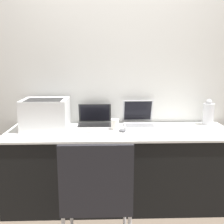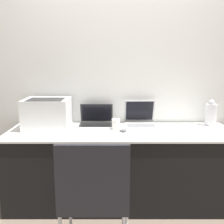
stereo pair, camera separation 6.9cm
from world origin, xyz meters
TOP-DOWN VIEW (x-y plane):
  - ground_plane at (0.00, 0.00)m, footprint 14.00×14.00m
  - wall_back at (0.00, 0.71)m, footprint 8.00×0.05m
  - table at (0.00, 0.32)m, footprint 2.18×0.67m
  - printer at (-0.73, 0.43)m, footprint 0.44×0.37m
  - laptop_left at (-0.25, 0.55)m, footprint 0.34×0.26m
  - laptop_right at (0.21, 0.54)m, footprint 0.32×0.34m
  - external_keyboard at (-0.24, 0.31)m, footprint 0.38×0.16m
  - coffee_cup at (-0.05, 0.32)m, footprint 0.08×0.08m
  - mouse at (0.02, 0.28)m, footprint 0.07×0.06m
  - metal_pitcher at (0.95, 0.55)m, footprint 0.12×0.12m
  - chair at (-0.20, -0.52)m, footprint 0.46×0.43m

SIDE VIEW (x-z plane):
  - ground_plane at x=0.00m, z-range 0.00..0.00m
  - table at x=0.00m, z-range 0.00..0.74m
  - chair at x=-0.20m, z-range 0.09..1.01m
  - external_keyboard at x=-0.24m, z-range 0.74..0.76m
  - mouse at x=0.02m, z-range 0.74..0.77m
  - laptop_left at x=-0.25m, z-range 0.68..0.89m
  - laptop_right at x=0.21m, z-range 0.67..0.92m
  - coffee_cup at x=-0.05m, z-range 0.74..0.86m
  - metal_pitcher at x=0.95m, z-range 0.72..1.00m
  - printer at x=-0.73m, z-range 0.75..1.05m
  - wall_back at x=0.00m, z-range 0.00..2.60m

